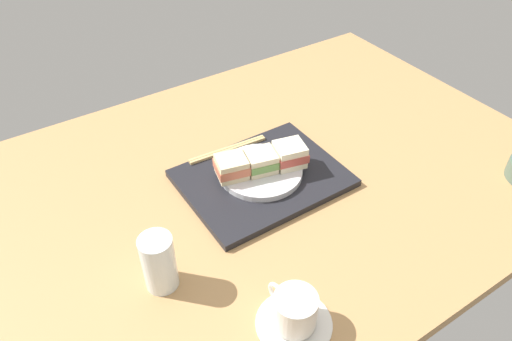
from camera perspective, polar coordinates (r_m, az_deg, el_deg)
The scene contains 9 objects.
ground_plane at distance 118.03cm, azimuth 1.72°, elevation -1.07°, with size 140.00×100.00×3.00cm, color tan.
serving_tray at distance 114.80cm, azimuth 0.73°, elevation -0.90°, with size 36.91×28.44×1.73cm, color black.
sandwich_plate at distance 114.12cm, azimuth 0.59°, elevation -0.13°, with size 19.69×19.69×1.49cm, color silver.
sandwich_near at distance 113.80cm, azimuth 3.99°, elevation 1.90°, with size 8.63×8.20×5.49cm.
sandwich_middle at distance 112.12cm, azimuth 0.60°, elevation 1.09°, with size 8.14×8.11×4.75cm.
sandwich_far at distance 110.57cm, azimuth -2.89°, elevation 0.43°, with size 8.54×8.02×4.93cm.
chopsticks_pair at distance 121.56cm, azimuth -3.35°, elevation 2.49°, with size 20.90×2.92×0.70cm.
coffee_cup at distance 87.82cm, azimuth 4.53°, elevation -16.35°, with size 13.75×13.75×7.58cm.
drinking_glass at distance 92.25cm, azimuth -11.37°, elevation -10.57°, with size 6.33×6.33×12.23cm, color silver.
Camera 1 is at (51.36, 72.05, 76.61)cm, focal length 33.97 mm.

